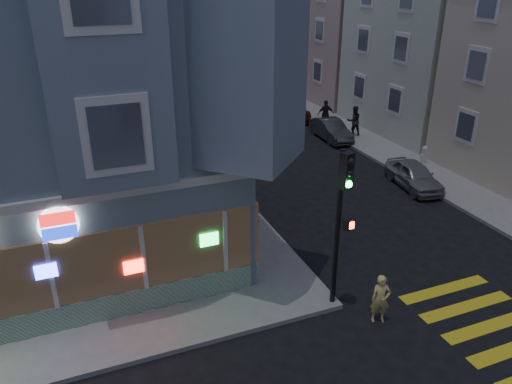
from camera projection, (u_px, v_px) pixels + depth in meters
sidewalk_ne at (424, 95)px, 39.41m from camera, size 24.00×42.00×0.15m
row_house_b at (465, 38)px, 30.11m from camera, size 12.00×8.60×10.50m
row_house_c at (378, 34)px, 38.02m from camera, size 12.00×8.60×9.00m
row_house_d at (321, 14)px, 45.31m from camera, size 12.00×8.60×10.50m
utility_pole at (295, 38)px, 34.56m from camera, size 2.20×0.30×9.00m
street_tree_near at (264, 40)px, 40.05m from camera, size 3.00×3.00×5.30m
street_tree_far at (231, 29)px, 46.81m from camera, size 3.00×3.00×5.30m
running_child at (381, 299)px, 14.10m from camera, size 0.63×0.52×1.49m
pedestrian_a at (354, 121)px, 29.41m from camera, size 0.95×0.79×1.76m
pedestrian_b at (326, 114)px, 30.79m from camera, size 1.08×0.61×1.73m
parked_car_a at (414, 175)px, 22.85m from camera, size 1.87×3.67×1.20m
parked_car_b at (331, 130)px, 29.27m from camera, size 1.43×3.64×1.18m
parked_car_c at (288, 107)px, 33.52m from camera, size 2.45×4.89×1.36m
parked_car_d at (233, 90)px, 38.14m from camera, size 2.47×5.02×1.37m
traffic_signal at (342, 205)px, 13.56m from camera, size 0.60×0.54×4.83m
fire_hydrant at (424, 154)px, 25.42m from camera, size 0.51×0.29×0.88m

